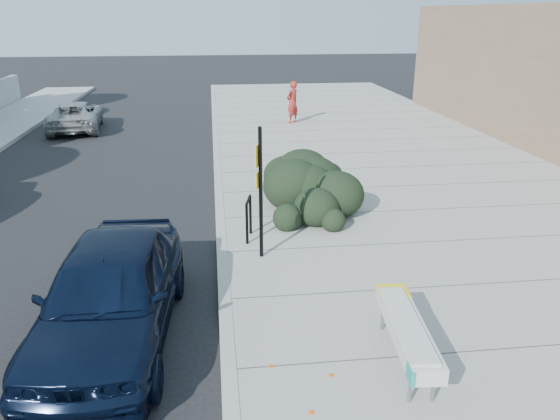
{
  "coord_description": "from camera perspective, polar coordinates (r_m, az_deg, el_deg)",
  "views": [
    {
      "loc": [
        -0.07,
        -8.44,
        4.85
      ],
      "look_at": [
        1.23,
        2.09,
        1.0
      ],
      "focal_mm": 35.0,
      "sensor_mm": 36.0,
      "label": 1
    }
  ],
  "objects": [
    {
      "name": "bench",
      "position": [
        8.0,
        13.11,
        -12.04
      ],
      "size": [
        0.67,
        2.26,
        0.67
      ],
      "rotation": [
        0.0,
        0.0,
        -0.09
      ],
      "color": "gray",
      "rests_on": "sidewalk_near"
    },
    {
      "name": "sedan_navy",
      "position": [
        8.85,
        -17.28,
        -8.25
      ],
      "size": [
        2.17,
        4.82,
        1.61
      ],
      "primitive_type": "imported",
      "rotation": [
        0.0,
        0.0,
        -0.06
      ],
      "color": "black",
      "rests_on": "ground"
    },
    {
      "name": "ground",
      "position": [
        9.74,
        -5.76,
        -10.04
      ],
      "size": [
        120.0,
        120.0,
        0.0
      ],
      "primitive_type": "plane",
      "color": "black",
      "rests_on": "ground"
    },
    {
      "name": "bike_rack",
      "position": [
        11.88,
        -3.3,
        -0.49
      ],
      "size": [
        0.17,
        0.63,
        0.93
      ],
      "rotation": [
        0.0,
        0.0,
        -0.2
      ],
      "color": "black",
      "rests_on": "sidewalk_near"
    },
    {
      "name": "curb_near",
      "position": [
        14.26,
        -6.34,
        0.3
      ],
      "size": [
        0.22,
        50.0,
        0.17
      ],
      "primitive_type": "cube",
      "color": "#9E9E99",
      "rests_on": "ground"
    },
    {
      "name": "sidewalk_near",
      "position": [
        15.35,
        15.03,
        1.12
      ],
      "size": [
        11.2,
        50.0,
        0.15
      ],
      "primitive_type": "cube",
      "color": "gray",
      "rests_on": "ground"
    },
    {
      "name": "sign_post",
      "position": [
        10.68,
        -2.12,
        2.58
      ],
      "size": [
        0.15,
        0.3,
        2.68
      ],
      "rotation": [
        0.0,
        0.0,
        -0.37
      ],
      "color": "black",
      "rests_on": "sidewalk_near"
    },
    {
      "name": "hedge",
      "position": [
        13.99,
        3.32,
        3.34
      ],
      "size": [
        3.0,
        4.19,
        1.42
      ],
      "primitive_type": "ellipsoid",
      "rotation": [
        0.0,
        0.0,
        0.33
      ],
      "color": "black",
      "rests_on": "sidewalk_near"
    },
    {
      "name": "suv_silver",
      "position": [
        25.64,
        -20.58,
        9.21
      ],
      "size": [
        2.53,
        4.66,
        1.24
      ],
      "primitive_type": "imported",
      "rotation": [
        0.0,
        0.0,
        3.25
      ],
      "color": "#939698",
      "rests_on": "ground"
    },
    {
      "name": "pedestrian",
      "position": [
        24.83,
        1.3,
        11.2
      ],
      "size": [
        0.8,
        0.78,
        1.85
      ],
      "primitive_type": "imported",
      "rotation": [
        0.0,
        0.0,
        3.87
      ],
      "color": "maroon",
      "rests_on": "sidewalk_near"
    }
  ]
}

